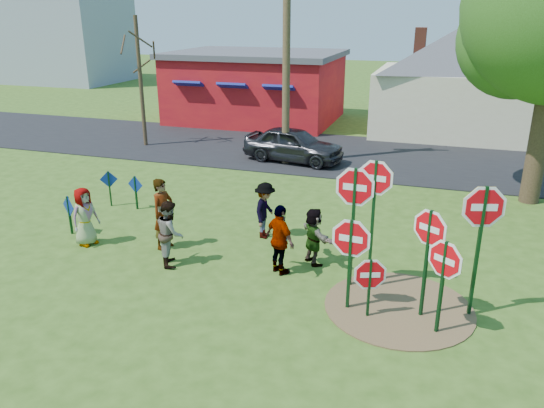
{
  "coord_description": "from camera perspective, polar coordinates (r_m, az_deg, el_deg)",
  "views": [
    {
      "loc": [
        4.98,
        -11.37,
        6.05
      ],
      "look_at": [
        0.91,
        1.18,
        1.24
      ],
      "focal_mm": 35.0,
      "sensor_mm": 36.0,
      "label": 1
    }
  ],
  "objects": [
    {
      "name": "ground",
      "position": [
        13.81,
        -5.12,
        -6.02
      ],
      "size": [
        120.0,
        120.0,
        0.0
      ],
      "primitive_type": "plane",
      "color": "#325117",
      "rests_on": "ground"
    },
    {
      "name": "person_e",
      "position": [
        12.74,
        0.88,
        -3.89
      ],
      "size": [
        1.08,
        0.97,
        1.77
      ],
      "primitive_type": "imported",
      "rotation": [
        0.0,
        0.0,
        2.49
      ],
      "color": "#3E2950",
      "rests_on": "ground"
    },
    {
      "name": "stop_sign_b",
      "position": [
        11.74,
        10.97,
        1.27
      ],
      "size": [
        1.06,
        0.18,
        3.2
      ],
      "rotation": [
        0.0,
        0.0,
        -0.15
      ],
      "color": "black",
      "rests_on": "ground"
    },
    {
      "name": "blue_diamond_d",
      "position": [
        18.05,
        -17.1,
        2.05
      ],
      "size": [
        0.52,
        0.26,
        1.2
      ],
      "rotation": [
        0.0,
        0.0,
        0.45
      ],
      "color": "black",
      "rests_on": "ground"
    },
    {
      "name": "person_a",
      "position": [
        15.23,
        -19.5,
        -1.27
      ],
      "size": [
        0.73,
        0.91,
        1.63
      ],
      "primitive_type": "imported",
      "rotation": [
        0.0,
        0.0,
        1.27
      ],
      "color": "#3C4694",
      "rests_on": "ground"
    },
    {
      "name": "person_b",
      "position": [
        14.4,
        -11.62,
        -1.05
      ],
      "size": [
        0.62,
        0.8,
        1.94
      ],
      "primitive_type": "imported",
      "rotation": [
        0.0,
        0.0,
        1.34
      ],
      "color": "#2A736E",
      "rests_on": "ground"
    },
    {
      "name": "road",
      "position": [
        24.17,
        5.56,
        5.51
      ],
      "size": [
        120.0,
        7.5,
        0.04
      ],
      "primitive_type": "cube",
      "color": "black",
      "rests_on": "ground"
    },
    {
      "name": "distant_building",
      "position": [
        52.95,
        -21.47,
        16.52
      ],
      "size": [
        10.0,
        8.0,
        8.0
      ],
      "primitive_type": "cube",
      "color": "#8C939E",
      "rests_on": "ground"
    },
    {
      "name": "person_c",
      "position": [
        13.49,
        -10.86,
        -3.07
      ],
      "size": [
        0.94,
        1.02,
        1.68
      ],
      "primitive_type": "imported",
      "rotation": [
        0.0,
        0.0,
        2.05
      ],
      "color": "brown",
      "rests_on": "ground"
    },
    {
      "name": "stop_sign_e",
      "position": [
        11.13,
        10.48,
        -7.79
      ],
      "size": [
        0.88,
        0.34,
        1.45
      ],
      "rotation": [
        0.0,
        0.0,
        0.36
      ],
      "color": "black",
      "rests_on": "ground"
    },
    {
      "name": "blue_diamond_b",
      "position": [
        16.14,
        -21.0,
        -0.68
      ],
      "size": [
        0.58,
        0.3,
        1.16
      ],
      "rotation": [
        0.0,
        0.0,
        -0.46
      ],
      "color": "black",
      "rests_on": "ground"
    },
    {
      "name": "suv",
      "position": [
        22.47,
        2.32,
        6.42
      ],
      "size": [
        4.45,
        2.33,
        1.44
      ],
      "primitive_type": "imported",
      "rotation": [
        0.0,
        0.0,
        1.42
      ],
      "color": "#292A2E",
      "rests_on": "road"
    },
    {
      "name": "cream_house",
      "position": [
        29.54,
        19.41,
        12.88
      ],
      "size": [
        9.4,
        9.4,
        6.5
      ],
      "color": "beige",
      "rests_on": "ground"
    },
    {
      "name": "stop_sign_f",
      "position": [
        10.69,
        18.03,
        -6.35
      ],
      "size": [
        0.86,
        0.6,
        2.13
      ],
      "rotation": [
        0.0,
        0.0,
        -0.6
      ],
      "color": "black",
      "rests_on": "ground"
    },
    {
      "name": "red_building",
      "position": [
        31.45,
        -1.67,
        12.58
      ],
      "size": [
        9.4,
        7.69,
        3.9
      ],
      "color": "maroon",
      "rests_on": "ground"
    },
    {
      "name": "person_f",
      "position": [
        13.34,
        4.53,
        -3.47
      ],
      "size": [
        1.25,
        1.32,
        1.49
      ],
      "primitive_type": "imported",
      "rotation": [
        0.0,
        0.0,
        2.31
      ],
      "color": "#1E4F27",
      "rests_on": "ground"
    },
    {
      "name": "blue_diamond_c",
      "position": [
        17.54,
        -14.46,
        1.61
      ],
      "size": [
        0.58,
        0.1,
        1.12
      ],
      "rotation": [
        0.0,
        0.0,
        -0.15
      ],
      "color": "black",
      "rests_on": "ground"
    },
    {
      "name": "stop_sign_d",
      "position": [
        11.29,
        21.68,
        -1.51
      ],
      "size": [
        1.13,
        0.35,
        3.02
      ],
      "rotation": [
        0.0,
        0.0,
        0.29
      ],
      "color": "black",
      "rests_on": "ground"
    },
    {
      "name": "bare_tree_west",
      "position": [
        25.55,
        -14.1,
        14.44
      ],
      "size": [
        1.8,
        1.8,
        5.89
      ],
      "color": "#382819",
      "rests_on": "ground"
    },
    {
      "name": "stop_sign_g",
      "position": [
        11.85,
        8.84,
        0.39
      ],
      "size": [
        1.19,
        0.09,
        3.02
      ],
      "rotation": [
        0.0,
        0.0,
        -0.06
      ],
      "color": "black",
      "rests_on": "ground"
    },
    {
      "name": "stop_sign_c",
      "position": [
        11.06,
        16.5,
        -3.69
      ],
      "size": [
        0.89,
        0.57,
        2.52
      ],
      "rotation": [
        0.0,
        0.0,
        -0.56
      ],
      "color": "black",
      "rests_on": "ground"
    },
    {
      "name": "stop_sign_a",
      "position": [
        11.12,
        8.46,
        -4.42
      ],
      "size": [
        1.12,
        0.1,
        2.21
      ],
      "rotation": [
        0.0,
        0.0,
        -0.08
      ],
      "color": "black",
      "rests_on": "ground"
    },
    {
      "name": "dirt_patch",
      "position": [
        12.01,
        13.45,
        -10.74
      ],
      "size": [
        3.2,
        3.2,
        0.03
      ],
      "primitive_type": "cylinder",
      "color": "brown",
      "rests_on": "ground"
    },
    {
      "name": "person_d",
      "position": [
        14.81,
        -0.76,
        -0.69
      ],
      "size": [
        0.61,
        1.05,
        1.61
      ],
      "primitive_type": "imported",
      "rotation": [
        0.0,
        0.0,
        1.58
      ],
      "color": "#302F34",
      "rests_on": "ground"
    },
    {
      "name": "utility_pole",
      "position": [
        21.61,
        1.58,
        17.84
      ],
      "size": [
        2.4,
        0.66,
        9.92
      ],
      "rotation": [
        0.0,
        0.0,
        0.22
      ],
      "color": "#4C3823",
      "rests_on": "ground"
    }
  ]
}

